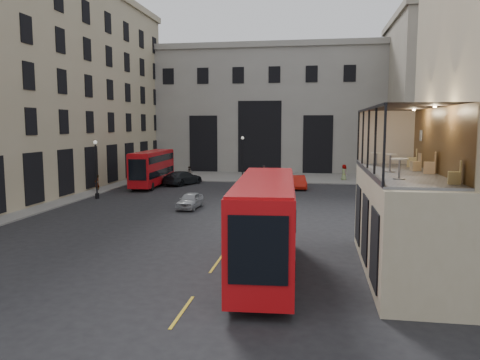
# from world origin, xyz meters

# --- Properties ---
(ground) EXTENTS (140.00, 140.00, 0.00)m
(ground) POSITION_xyz_m (0.00, 0.00, 0.00)
(ground) COLOR black
(ground) RESTS_ON ground
(host_frontage) EXTENTS (3.00, 11.00, 4.50)m
(host_frontage) POSITION_xyz_m (6.50, 0.00, 2.25)
(host_frontage) COLOR tan
(host_frontage) RESTS_ON ground
(cafe_floor) EXTENTS (3.00, 10.00, 0.10)m
(cafe_floor) POSITION_xyz_m (6.50, 0.00, 4.55)
(cafe_floor) COLOR slate
(cafe_floor) RESTS_ON host_frontage
(building_left) EXTENTS (14.60, 50.60, 22.00)m
(building_left) POSITION_xyz_m (-26.96, 20.00, 11.38)
(building_left) COLOR tan
(building_left) RESTS_ON ground
(gateway) EXTENTS (35.00, 10.60, 18.00)m
(gateway) POSITION_xyz_m (-5.00, 47.99, 9.39)
(gateway) COLOR gray
(gateway) RESTS_ON ground
(building_right) EXTENTS (16.60, 18.60, 20.00)m
(building_right) POSITION_xyz_m (20.00, 39.97, 10.39)
(building_right) COLOR #9E967F
(building_right) RESTS_ON ground
(pavement_far) EXTENTS (40.00, 12.00, 0.12)m
(pavement_far) POSITION_xyz_m (-6.00, 38.00, 0.06)
(pavement_far) COLOR slate
(pavement_far) RESTS_ON ground
(pavement_left) EXTENTS (8.00, 48.00, 0.12)m
(pavement_left) POSITION_xyz_m (-22.00, 12.00, 0.06)
(pavement_left) COLOR slate
(pavement_left) RESTS_ON ground
(traffic_light_near) EXTENTS (0.16, 0.20, 3.80)m
(traffic_light_near) POSITION_xyz_m (-1.00, 12.00, 2.42)
(traffic_light_near) COLOR black
(traffic_light_near) RESTS_ON ground
(traffic_light_far) EXTENTS (0.16, 0.20, 3.80)m
(traffic_light_far) POSITION_xyz_m (-15.00, 28.00, 2.42)
(traffic_light_far) COLOR black
(traffic_light_far) RESTS_ON ground
(street_lamp_a) EXTENTS (0.36, 0.36, 5.33)m
(street_lamp_a) POSITION_xyz_m (-17.00, 18.00, 2.39)
(street_lamp_a) COLOR black
(street_lamp_a) RESTS_ON ground
(street_lamp_b) EXTENTS (0.36, 0.36, 5.33)m
(street_lamp_b) POSITION_xyz_m (-6.00, 34.00, 2.39)
(street_lamp_b) COLOR black
(street_lamp_b) RESTS_ON ground
(bus_near) EXTENTS (3.13, 11.03, 4.35)m
(bus_near) POSITION_xyz_m (0.50, -1.15, 2.44)
(bus_near) COLOR red
(bus_near) RESTS_ON ground
(bus_far) EXTENTS (2.59, 9.76, 3.86)m
(bus_far) POSITION_xyz_m (-14.91, 27.03, 2.17)
(bus_far) COLOR #B20C11
(bus_far) RESTS_ON ground
(car_a) EXTENTS (1.65, 3.82, 1.28)m
(car_a) POSITION_xyz_m (-7.29, 14.56, 0.64)
(car_a) COLOR #9EA1A6
(car_a) RESTS_ON ground
(car_b) EXTENTS (2.05, 4.37, 1.39)m
(car_b) POSITION_xyz_m (0.94, 27.68, 0.69)
(car_b) COLOR #A9140A
(car_b) RESTS_ON ground
(car_c) EXTENTS (4.03, 5.79, 1.56)m
(car_c) POSITION_xyz_m (-12.03, 28.93, 0.78)
(car_c) COLOR black
(car_c) RESTS_ON ground
(bicycle) EXTENTS (1.81, 0.95, 0.90)m
(bicycle) POSITION_xyz_m (-2.50, 15.12, 0.45)
(bicycle) COLOR gray
(bicycle) RESTS_ON ground
(cyclist) EXTENTS (0.61, 0.76, 1.80)m
(cyclist) POSITION_xyz_m (-0.67, 8.82, 0.90)
(cyclist) COLOR #C6F219
(cyclist) RESTS_ON ground
(pedestrian_a) EXTENTS (0.77, 0.61, 1.58)m
(pedestrian_a) POSITION_xyz_m (-12.66, 34.20, 0.79)
(pedestrian_a) COLOR gray
(pedestrian_a) RESTS_ON ground
(pedestrian_b) EXTENTS (1.08, 1.12, 1.54)m
(pedestrian_b) POSITION_xyz_m (-5.15, 34.23, 0.77)
(pedestrian_b) COLOR gray
(pedestrian_b) RESTS_ON ground
(pedestrian_c) EXTENTS (0.91, 0.88, 1.53)m
(pedestrian_c) POSITION_xyz_m (-5.24, 31.55, 0.77)
(pedestrian_c) COLOR gray
(pedestrian_c) RESTS_ON ground
(pedestrian_d) EXTENTS (0.99, 1.14, 1.97)m
(pedestrian_d) POSITION_xyz_m (6.15, 35.60, 0.99)
(pedestrian_d) COLOR gray
(pedestrian_d) RESTS_ON ground
(pedestrian_e) EXTENTS (0.41, 0.63, 1.72)m
(pedestrian_e) POSITION_xyz_m (-19.00, 22.11, 0.86)
(pedestrian_e) COLOR gray
(pedestrian_e) RESTS_ON ground
(cafe_table_near) EXTENTS (0.66, 0.66, 0.82)m
(cafe_table_near) POSITION_xyz_m (5.95, -2.57, 5.15)
(cafe_table_near) COLOR silver
(cafe_table_near) RESTS_ON cafe_floor
(cafe_table_mid) EXTENTS (0.66, 0.66, 0.82)m
(cafe_table_mid) POSITION_xyz_m (6.04, 0.32, 5.14)
(cafe_table_mid) COLOR beige
(cafe_table_mid) RESTS_ON cafe_floor
(cafe_table_far) EXTENTS (0.55, 0.55, 0.69)m
(cafe_table_far) POSITION_xyz_m (5.83, 3.53, 5.06)
(cafe_table_far) COLOR beige
(cafe_table_far) RESTS_ON cafe_floor
(cafe_chair_a) EXTENTS (0.50, 0.50, 0.86)m
(cafe_chair_a) POSITION_xyz_m (7.66, -3.86, 4.86)
(cafe_chair_a) COLOR tan
(cafe_chair_a) RESTS_ON cafe_floor
(cafe_chair_b) EXTENTS (0.58, 0.58, 0.97)m
(cafe_chair_b) POSITION_xyz_m (7.66, -0.14, 4.89)
(cafe_chair_b) COLOR tan
(cafe_chair_b) RESTS_ON cafe_floor
(cafe_chair_c) EXTENTS (0.46, 0.46, 0.82)m
(cafe_chair_c) POSITION_xyz_m (7.33, 1.13, 4.85)
(cafe_chair_c) COLOR tan
(cafe_chair_c) RESTS_ON cafe_floor
(cafe_chair_d) EXTENTS (0.54, 0.54, 0.92)m
(cafe_chair_d) POSITION_xyz_m (7.53, 3.11, 4.88)
(cafe_chair_d) COLOR tan
(cafe_chair_d) RESTS_ON cafe_floor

